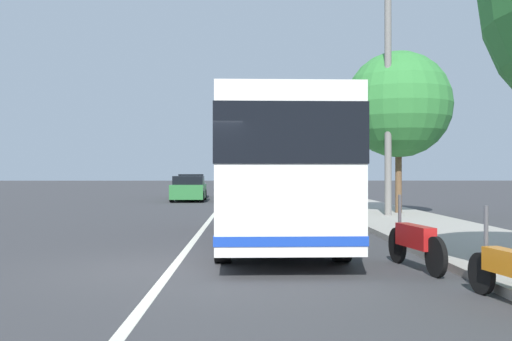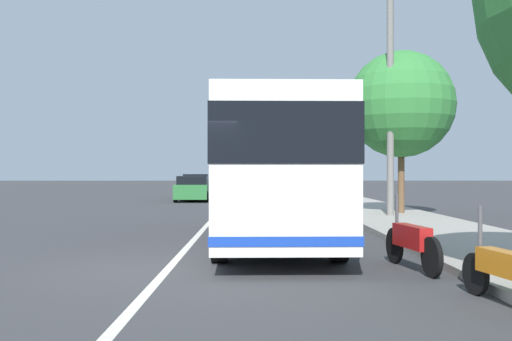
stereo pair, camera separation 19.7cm
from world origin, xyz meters
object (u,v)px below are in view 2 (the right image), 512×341
(car_far_distant, at_px, (196,186))
(car_side_street, at_px, (258,182))
(car_oncoming, at_px, (193,189))
(roadside_tree_mid_block, at_px, (401,104))
(utility_pole, at_px, (390,109))
(car_ahead_same_lane, at_px, (271,189))
(motorcycle_mid_row, at_px, (411,242))
(motorcycle_far_end, at_px, (509,272))
(coach_bus, at_px, (271,166))

(car_far_distant, xyz_separation_m, car_side_street, (20.71, -4.38, -0.06))
(car_far_distant, xyz_separation_m, car_oncoming, (-5.36, -0.36, -0.05))
(roadside_tree_mid_block, xyz_separation_m, utility_pole, (-1.36, 0.73, -0.34))
(car_ahead_same_lane, relative_size, utility_pole, 0.55)
(roadside_tree_mid_block, bearing_deg, motorcycle_mid_row, 166.64)
(car_side_street, distance_m, utility_pole, 39.68)
(roadside_tree_mid_block, bearing_deg, motorcycle_far_end, 170.73)
(motorcycle_mid_row, relative_size, car_side_street, 0.48)
(coach_bus, bearing_deg, motorcycle_far_end, -159.38)
(car_ahead_same_lane, relative_size, roadside_tree_mid_block, 0.68)
(car_ahead_same_lane, distance_m, car_side_street, 25.99)
(car_oncoming, distance_m, utility_pole, 16.05)
(motorcycle_far_end, relative_size, roadside_tree_mid_block, 0.34)
(car_ahead_same_lane, xyz_separation_m, utility_pole, (-13.31, -3.90, 3.24))
(motorcycle_far_end, xyz_separation_m, car_oncoming, (27.04, 6.76, 0.25))
(coach_bus, height_order, car_ahead_same_lane, coach_bus)
(car_side_street, bearing_deg, roadside_tree_mid_block, -168.26)
(car_ahead_same_lane, bearing_deg, motorcycle_mid_row, -174.98)
(car_ahead_same_lane, xyz_separation_m, car_far_distant, (5.28, 4.95, 0.03))
(car_side_street, bearing_deg, motorcycle_mid_row, -173.49)
(motorcycle_mid_row, height_order, car_side_street, car_side_street)
(motorcycle_far_end, relative_size, car_side_street, 0.48)
(coach_bus, height_order, roadside_tree_mid_block, roadside_tree_mid_block)
(motorcycle_mid_row, distance_m, roadside_tree_mid_block, 13.23)
(coach_bus, xyz_separation_m, car_far_distant, (25.45, 4.34, -1.08))
(utility_pole, bearing_deg, motorcycle_far_end, 172.81)
(roadside_tree_mid_block, height_order, utility_pole, utility_pole)
(car_ahead_same_lane, height_order, car_oncoming, car_ahead_same_lane)
(car_side_street, bearing_deg, utility_pole, -169.59)
(roadside_tree_mid_block, bearing_deg, coach_bus, 147.43)
(motorcycle_far_end, height_order, motorcycle_mid_row, motorcycle_mid_row)
(coach_bus, height_order, utility_pole, utility_pole)
(car_oncoming, height_order, car_side_street, car_oncoming)
(coach_bus, bearing_deg, car_far_distant, 8.55)
(motorcycle_far_end, height_order, car_oncoming, car_oncoming)
(coach_bus, bearing_deg, utility_pole, -34.49)
(car_oncoming, bearing_deg, roadside_tree_mid_block, 36.67)
(motorcycle_far_end, height_order, car_ahead_same_lane, car_ahead_same_lane)
(utility_pole, bearing_deg, car_far_distant, 25.48)
(coach_bus, height_order, motorcycle_far_end, coach_bus)
(utility_pole, bearing_deg, roadside_tree_mid_block, -28.31)
(car_oncoming, xyz_separation_m, utility_pole, (-13.22, -8.50, 3.26))
(car_side_street, bearing_deg, car_ahead_same_lane, -174.82)
(coach_bus, relative_size, motorcycle_mid_row, 4.66)
(coach_bus, xyz_separation_m, motorcycle_mid_row, (-4.10, -2.33, -1.35))
(car_oncoming, bearing_deg, coach_bus, 9.98)
(car_side_street, xyz_separation_m, utility_pole, (-39.29, -4.48, 3.27))
(car_far_distant, distance_m, car_oncoming, 5.38)
(car_side_street, distance_m, roadside_tree_mid_block, 38.45)
(motorcycle_mid_row, distance_m, utility_pole, 11.71)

